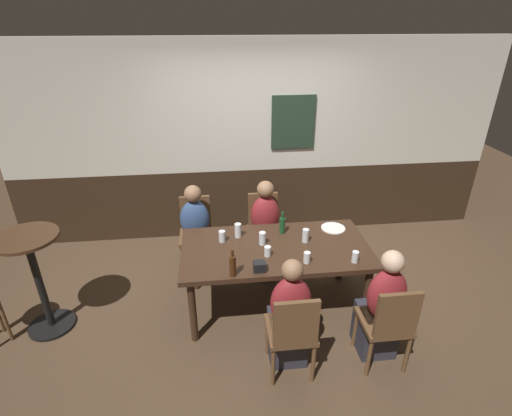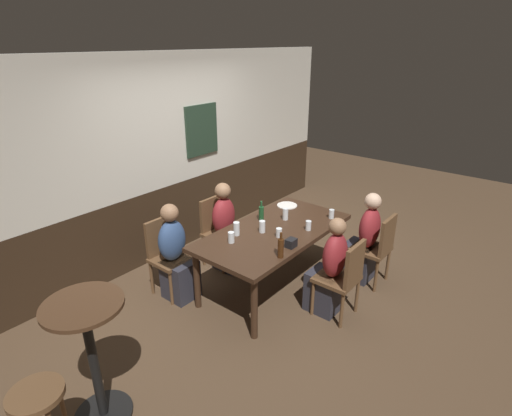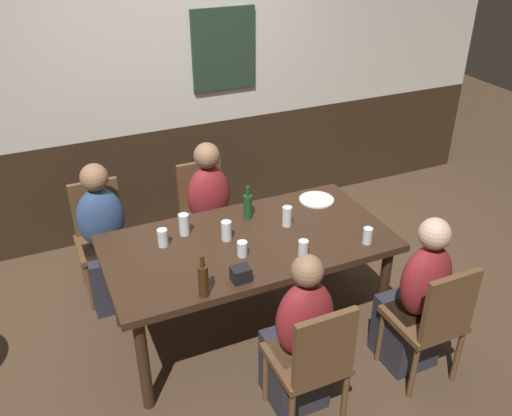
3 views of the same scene
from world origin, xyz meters
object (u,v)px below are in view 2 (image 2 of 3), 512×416
Objects in this scene: pint_glass_stout at (285,215)px; beer_glass_tall at (279,233)px; person_right_near at (364,244)px; beer_glass_half at (331,214)px; pint_glass_amber at (231,238)px; plate_white_large at (287,205)px; chair_mid_far at (217,228)px; side_bar_table at (92,353)px; person_mid_near at (329,273)px; tumbler_short at (262,227)px; beer_bottle_brown at (281,248)px; dining_table at (274,236)px; highball_clear at (237,230)px; tumbler_water at (308,226)px; person_left_far at (176,259)px; person_mid_far at (227,233)px; bar_stool at (40,411)px; condiment_caddy at (291,243)px; chair_left_far at (167,252)px; chair_mid_near at (344,276)px; chair_right_near at (377,246)px; beer_bottle_green at (261,213)px.

beer_glass_tall is at bearing -153.23° from pint_glass_stout.
person_right_near is 10.13× the size of beer_glass_half.
pint_glass_amber is 0.46× the size of plate_white_large.
chair_mid_far is 0.94m from plate_white_large.
beer_glass_half is 1.10× the size of beer_glass_tall.
person_right_near is 3.17m from side_bar_table.
person_mid_near reaches higher than beer_glass_half.
beer_glass_half is 0.82× the size of tumbler_short.
person_mid_near is 4.11× the size of beer_bottle_brown.
dining_table is 6.99× the size of beer_bottle_brown.
highball_clear is (-0.36, -0.65, 0.31)m from chair_mid_far.
beer_glass_half is at bearing -5.27° from tumbler_water.
person_mid_near is 0.88m from tumbler_short.
beer_glass_tall is at bearing -150.71° from plate_white_large.
person_left_far is at bearing 107.91° from beer_bottle_brown.
beer_glass_tall is 0.46m from highball_clear.
person_left_far is at bearing -168.77° from chair_mid_far.
chair_mid_far is 0.16m from person_mid_far.
beer_bottle_brown reaches higher than tumbler_water.
beer_bottle_brown is at bearing -5.41° from bar_stool.
bar_stool is at bearing -178.72° from beer_glass_tall.
dining_table is at bearing 1.35° from side_bar_table.
beer_bottle_brown is 0.25m from condiment_caddy.
tumbler_short is (-0.82, 0.41, 0.01)m from beer_glass_half.
chair_left_far is at bearing 158.18° from plate_white_large.
beer_glass_tall is 2.63m from bar_stool.
highball_clear reaches higher than plate_white_large.
chair_mid_near is at bearing -14.22° from bar_stool.
side_bar_table is at bearing 163.45° from person_mid_near.
chair_mid_near reaches higher than beer_glass_tall.
tumbler_short is at bearing -98.69° from chair_mid_far.
person_right_near is at bearing 90.00° from chair_right_near.
beer_bottle_green is 0.89m from beer_bottle_brown.
person_right_near reaches higher than beer_glass_half.
highball_clear is (-0.36, 0.97, 0.35)m from person_mid_near.
condiment_caddy is (-0.21, -1.11, 0.31)m from person_mid_far.
beer_glass_half is at bearing 2.26° from condiment_caddy.
person_mid_near is at bearing -59.62° from pint_glass_amber.
chair_mid_near is 7.94× the size of beer_glass_half.
side_bar_table is (-1.45, -0.78, 0.15)m from person_left_far.
chair_mid_far is at bearing 84.29° from beer_glass_tall.
chair_mid_far is at bearing 80.59° from condiment_caddy.
chair_mid_far reaches higher than bar_stool.
chair_left_far is (-0.82, 0.89, -0.17)m from dining_table.
chair_left_far is 6.52× the size of tumbler_short.
tumbler_short is (-0.95, 0.80, 0.33)m from person_right_near.
dining_table is at bearing 4.28° from bar_stool.
chair_mid_near is 8.76× the size of beer_glass_tall.
person_mid_near is 1.07m from beer_bottle_green.
beer_glass_half is 0.41× the size of beer_bottle_brown.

